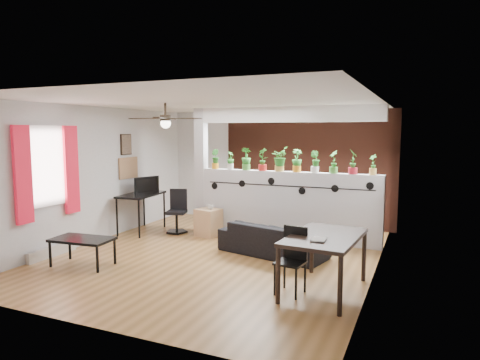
% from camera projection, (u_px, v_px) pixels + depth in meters
% --- Properties ---
extents(room_shell, '(6.30, 7.10, 2.90)m').
position_uv_depth(room_shell, '(217.00, 180.00, 7.24)').
color(room_shell, brown).
rests_on(room_shell, ground).
extents(partition_wall, '(3.60, 0.18, 1.35)m').
position_uv_depth(partition_wall, '(288.00, 206.00, 8.36)').
color(partition_wall, '#BCBCC1').
rests_on(partition_wall, ground).
extents(ceiling_header, '(3.60, 0.18, 0.30)m').
position_uv_depth(ceiling_header, '(289.00, 114.00, 8.16)').
color(ceiling_header, white).
rests_on(ceiling_header, room_shell).
extents(pier_column, '(0.22, 0.20, 2.60)m').
position_uv_depth(pier_column, '(201.00, 171.00, 9.04)').
color(pier_column, '#BCBCC1').
rests_on(pier_column, ground).
extents(brick_panel, '(3.90, 0.05, 2.60)m').
position_uv_depth(brick_panel, '(307.00, 168.00, 9.63)').
color(brick_panel, '#9D442D').
rests_on(brick_panel, ground).
extents(vine_decal, '(3.31, 0.01, 0.30)m').
position_uv_depth(vine_decal, '(286.00, 186.00, 8.23)').
color(vine_decal, black).
rests_on(vine_decal, partition_wall).
extents(window_assembly, '(0.09, 1.30, 1.55)m').
position_uv_depth(window_assembly, '(47.00, 169.00, 7.13)').
color(window_assembly, white).
rests_on(window_assembly, room_shell).
extents(baseboard_heater, '(0.08, 1.00, 0.18)m').
position_uv_depth(baseboard_heater, '(52.00, 251.00, 7.28)').
color(baseboard_heater, beige).
rests_on(baseboard_heater, ground).
extents(corkboard, '(0.03, 0.60, 0.45)m').
position_uv_depth(corkboard, '(128.00, 168.00, 9.11)').
color(corkboard, '#936947').
rests_on(corkboard, room_shell).
extents(framed_art, '(0.03, 0.34, 0.44)m').
position_uv_depth(framed_art, '(126.00, 144.00, 9.01)').
color(framed_art, '#8C7259').
rests_on(framed_art, room_shell).
extents(ceiling_fan, '(1.19, 1.19, 0.43)m').
position_uv_depth(ceiling_fan, '(166.00, 120.00, 7.16)').
color(ceiling_fan, black).
rests_on(ceiling_fan, room_shell).
extents(potted_plant_0, '(0.26, 0.24, 0.41)m').
position_uv_depth(potted_plant_0, '(215.00, 158.00, 8.88)').
color(potted_plant_0, orange).
rests_on(potted_plant_0, partition_wall).
extents(potted_plant_1, '(0.16, 0.19, 0.37)m').
position_uv_depth(potted_plant_1, '(230.00, 160.00, 8.75)').
color(potted_plant_1, silver).
rests_on(potted_plant_1, partition_wall).
extents(potted_plant_2, '(0.25, 0.21, 0.45)m').
position_uv_depth(potted_plant_2, '(246.00, 158.00, 8.60)').
color(potted_plant_2, '#468F34').
rests_on(potted_plant_2, partition_wall).
extents(potted_plant_3, '(0.28, 0.30, 0.46)m').
position_uv_depth(potted_plant_3, '(263.00, 158.00, 8.46)').
color(potted_plant_3, red).
rests_on(potted_plant_3, partition_wall).
extents(potted_plant_4, '(0.22, 0.27, 0.48)m').
position_uv_depth(potted_plant_4, '(280.00, 158.00, 8.32)').
color(potted_plant_4, gold).
rests_on(potted_plant_4, partition_wall).
extents(potted_plant_5, '(0.29, 0.28, 0.44)m').
position_uv_depth(potted_plant_5, '(297.00, 160.00, 8.19)').
color(potted_plant_5, orange).
rests_on(potted_plant_5, partition_wall).
extents(potted_plant_6, '(0.26, 0.23, 0.42)m').
position_uv_depth(potted_plant_6, '(315.00, 161.00, 8.05)').
color(potted_plant_6, white).
rests_on(potted_plant_6, partition_wall).
extents(potted_plant_7, '(0.27, 0.28, 0.43)m').
position_uv_depth(potted_plant_7, '(334.00, 161.00, 7.91)').
color(potted_plant_7, '#499837').
rests_on(potted_plant_7, partition_wall).
extents(potted_plant_8, '(0.25, 0.28, 0.45)m').
position_uv_depth(potted_plant_8, '(353.00, 161.00, 7.77)').
color(potted_plant_8, '#B51D2C').
rests_on(potted_plant_8, partition_wall).
extents(potted_plant_9, '(0.23, 0.23, 0.37)m').
position_uv_depth(potted_plant_9, '(373.00, 164.00, 7.64)').
color(potted_plant_9, gold).
rests_on(potted_plant_9, partition_wall).
extents(sofa, '(1.90, 1.10, 0.52)m').
position_uv_depth(sofa, '(273.00, 240.00, 7.40)').
color(sofa, black).
rests_on(sofa, ground).
extents(cube_shelf, '(0.53, 0.50, 0.56)m').
position_uv_depth(cube_shelf, '(208.00, 222.00, 8.72)').
color(cube_shelf, tan).
rests_on(cube_shelf, ground).
extents(cup, '(0.15, 0.15, 0.09)m').
position_uv_depth(cup, '(210.00, 207.00, 8.66)').
color(cup, gray).
rests_on(cup, cube_shelf).
extents(computer_desk, '(0.69, 1.18, 0.82)m').
position_uv_depth(computer_desk, '(141.00, 197.00, 9.04)').
color(computer_desk, black).
rests_on(computer_desk, ground).
extents(monitor, '(0.34, 0.17, 0.19)m').
position_uv_depth(monitor, '(145.00, 188.00, 9.16)').
color(monitor, black).
rests_on(monitor, computer_desk).
extents(office_chair, '(0.47, 0.47, 0.90)m').
position_uv_depth(office_chair, '(177.00, 214.00, 8.97)').
color(office_chair, black).
rests_on(office_chair, ground).
extents(dining_table, '(0.95, 1.46, 0.77)m').
position_uv_depth(dining_table, '(325.00, 241.00, 5.63)').
color(dining_table, black).
rests_on(dining_table, ground).
extents(book, '(0.18, 0.24, 0.02)m').
position_uv_depth(book, '(312.00, 239.00, 5.39)').
color(book, gray).
rests_on(book, dining_table).
extents(folding_chair, '(0.40, 0.40, 0.88)m').
position_uv_depth(folding_chair, '(293.00, 254.00, 5.64)').
color(folding_chair, black).
rests_on(folding_chair, ground).
extents(coffee_table, '(1.00, 0.62, 0.44)m').
position_uv_depth(coffee_table, '(82.00, 241.00, 6.77)').
color(coffee_table, black).
rests_on(coffee_table, ground).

